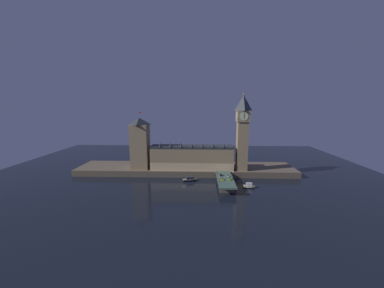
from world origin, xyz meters
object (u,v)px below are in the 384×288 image
at_px(clock_tower, 243,130).
at_px(boat_downstream, 249,186).
at_px(pedestrian_far_rail, 217,172).
at_px(car_southbound_lead, 229,179).
at_px(victoria_tower, 140,143).
at_px(street_lamp_mid, 233,174).
at_px(pedestrian_mid_walk, 233,178).
at_px(street_lamp_near, 219,180).
at_px(car_southbound_trail, 228,176).
at_px(boat_upstream, 190,180).
at_px(pedestrian_near_rail, 219,181).
at_px(street_lamp_far, 217,170).
at_px(car_northbound_trail, 222,179).
at_px(car_northbound_lead, 221,175).

bearing_deg(clock_tower, boat_downstream, -88.73).
bearing_deg(pedestrian_far_rail, boat_downstream, -36.89).
relative_size(car_southbound_lead, boat_downstream, 0.36).
xyz_separation_m(victoria_tower, street_lamp_mid, (87.43, -34.84, -20.75)).
bearing_deg(pedestrian_far_rail, pedestrian_mid_walk, -56.27).
relative_size(car_southbound_lead, street_lamp_near, 0.66).
bearing_deg(car_southbound_trail, victoria_tower, 161.06).
distance_m(victoria_tower, boat_downstream, 111.70).
bearing_deg(street_lamp_near, boat_upstream, 131.36).
distance_m(pedestrian_near_rail, pedestrian_mid_walk, 13.31).
bearing_deg(pedestrian_mid_walk, street_lamp_far, 126.32).
bearing_deg(pedestrian_far_rail, boat_upstream, -173.53).
relative_size(street_lamp_near, street_lamp_mid, 0.97).
height_order(clock_tower, street_lamp_far, clock_tower).
xyz_separation_m(street_lamp_far, boat_downstream, (25.90, -18.05, -8.91)).
relative_size(car_northbound_trail, street_lamp_near, 0.66).
bearing_deg(car_northbound_trail, car_southbound_trail, 59.12).
distance_m(pedestrian_near_rail, pedestrian_far_rail, 23.82).
xyz_separation_m(car_southbound_trail, boat_upstream, (-33.69, 7.01, -6.05)).
bearing_deg(car_southbound_lead, pedestrian_mid_walk, 29.09).
bearing_deg(street_lamp_near, street_lamp_mid, 49.32).
relative_size(victoria_tower, street_lamp_near, 9.60).
xyz_separation_m(car_northbound_lead, boat_downstream, (22.54, -11.96, -5.86)).
bearing_deg(pedestrian_near_rail, pedestrian_far_rail, 90.00).
height_order(pedestrian_mid_walk, boat_downstream, pedestrian_mid_walk).
height_order(clock_tower, boat_downstream, clock_tower).
relative_size(car_northbound_trail, pedestrian_mid_walk, 2.20).
xyz_separation_m(car_northbound_lead, car_southbound_trail, (5.93, -2.64, 0.03)).
height_order(pedestrian_mid_walk, street_lamp_near, street_lamp_near).
height_order(victoria_tower, street_lamp_near, victoria_tower).
height_order(car_northbound_lead, pedestrian_mid_walk, pedestrian_mid_walk).
height_order(victoria_tower, car_southbound_trail, victoria_tower).
distance_m(car_southbound_lead, car_southbound_trail, 9.58).
distance_m(victoria_tower, car_southbound_trail, 92.02).
bearing_deg(pedestrian_far_rail, car_northbound_lead, -67.57).
height_order(car_southbound_trail, boat_downstream, car_southbound_trail).
bearing_deg(street_lamp_near, car_southbound_lead, 50.15).
relative_size(pedestrian_far_rail, boat_upstream, 0.10).
relative_size(clock_tower, boat_upstream, 4.77).
height_order(car_northbound_trail, car_southbound_trail, car_southbound_trail).
height_order(car_southbound_lead, car_southbound_trail, car_southbound_trail).
relative_size(car_southbound_lead, street_lamp_far, 0.65).
relative_size(clock_tower, car_southbound_lead, 18.99).
xyz_separation_m(victoria_tower, boat_upstream, (50.37, -21.84, -29.89)).
relative_size(car_northbound_trail, pedestrian_far_rail, 2.48).
distance_m(car_northbound_trail, pedestrian_far_rail, 19.95).
bearing_deg(car_northbound_trail, pedestrian_far_rail, 98.54).
height_order(car_southbound_trail, street_lamp_far, street_lamp_far).
xyz_separation_m(car_southbound_trail, street_lamp_far, (-9.29, 8.73, 3.01)).
bearing_deg(boat_upstream, car_northbound_trail, -31.35).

